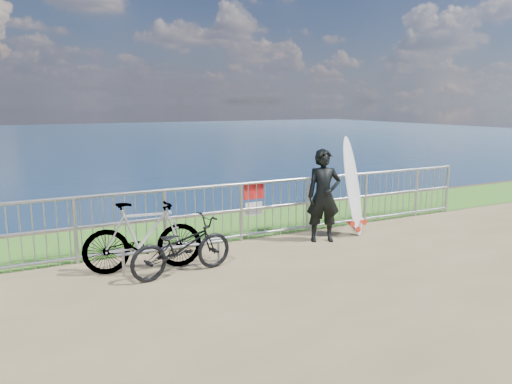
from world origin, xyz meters
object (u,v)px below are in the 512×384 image
surfboard (353,190)px  bicycle_near (182,247)px  surfer (324,196)px  bicycle_far (143,236)px

surfboard → bicycle_near: (-3.79, -0.67, -0.47)m
surfer → bicycle_near: bearing=-148.5°
surfer → bicycle_far: surfer is taller
surfer → surfboard: surfboard is taller
bicycle_near → surfer: bearing=-88.3°
surfboard → bicycle_near: bearing=-170.0°
surfer → bicycle_near: 3.08m
bicycle_far → surfer: bearing=-79.9°
surfer → bicycle_far: bearing=-157.1°
surfboard → bicycle_far: size_ratio=1.07×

